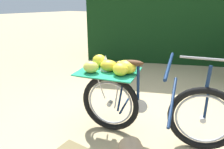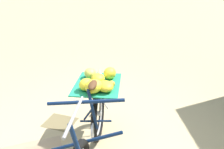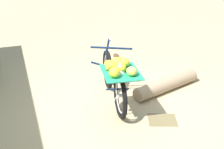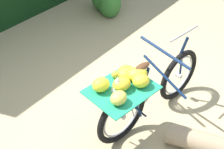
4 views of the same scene
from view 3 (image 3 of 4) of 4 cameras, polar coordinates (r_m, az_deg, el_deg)
ground_plane at (r=4.74m, az=-1.56°, el=-6.64°), size 60.00×60.00×0.00m
bicycle at (r=4.57m, az=0.60°, el=-0.46°), size 0.85×1.80×1.03m
fallen_log at (r=5.30m, az=11.15°, el=-2.01°), size 1.31×1.09×0.25m
path_stone at (r=6.00m, az=4.02°, el=0.94°), size 0.18×0.15×0.11m
leaf_litter_patch at (r=4.47m, az=10.26°, el=-9.10°), size 0.44×0.36×0.01m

